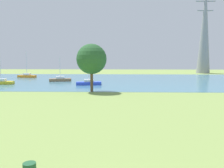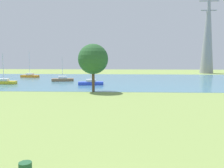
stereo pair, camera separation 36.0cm
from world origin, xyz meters
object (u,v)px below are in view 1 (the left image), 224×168
(sailboat_yellow, at_px, (1,82))
(sailboat_blue, at_px, (89,83))
(electricity_pylon, at_px, (205,29))
(sailboat_orange, at_px, (27,76))
(sailboat_brown, at_px, (60,79))
(tree_east_near, at_px, (92,59))

(sailboat_yellow, relative_size, sailboat_blue, 0.77)
(electricity_pylon, bearing_deg, sailboat_yellow, -144.46)
(sailboat_yellow, height_order, sailboat_orange, sailboat_orange)
(sailboat_yellow, xyz_separation_m, sailboat_brown, (10.15, 6.63, -0.01))
(sailboat_orange, bearing_deg, tree_east_near, -52.20)
(sailboat_brown, xyz_separation_m, sailboat_blue, (7.34, -7.18, 0.03))
(sailboat_yellow, height_order, sailboat_brown, sailboat_yellow)
(sailboat_brown, bearing_deg, electricity_pylon, 36.11)
(sailboat_blue, distance_m, electricity_pylon, 52.55)
(sailboat_blue, height_order, electricity_pylon, electricity_pylon)
(sailboat_yellow, bearing_deg, sailboat_orange, 94.23)
(sailboat_yellow, relative_size, sailboat_orange, 0.87)
(sailboat_yellow, bearing_deg, tree_east_near, -26.69)
(sailboat_orange, distance_m, tree_east_near, 33.56)
(sailboat_yellow, distance_m, sailboat_blue, 17.49)
(sailboat_brown, height_order, sailboat_blue, sailboat_blue)
(sailboat_blue, xyz_separation_m, electricity_pylon, (34.05, 37.36, 14.36))
(sailboat_brown, relative_size, sailboat_blue, 0.68)
(sailboat_blue, bearing_deg, sailboat_yellow, 178.21)
(sailboat_orange, bearing_deg, electricity_pylon, 20.92)
(sailboat_yellow, relative_size, tree_east_near, 0.82)
(sailboat_brown, relative_size, tree_east_near, 0.73)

